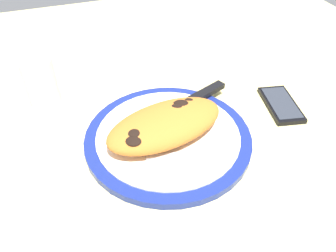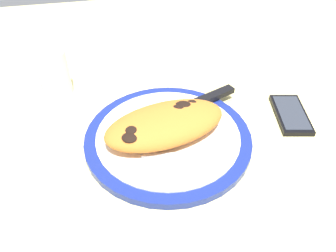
# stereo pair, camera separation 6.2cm
# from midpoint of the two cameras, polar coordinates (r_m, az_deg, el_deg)

# --- Properties ---
(ground_plane) EXTENTS (1.50, 1.50, 0.03)m
(ground_plane) POSITION_cam_midpoint_polar(r_m,az_deg,el_deg) (0.65, 2.71, -3.60)
(ground_plane) COLOR #E5D684
(plate) EXTENTS (0.31, 0.31, 0.02)m
(plate) POSITION_cam_midpoint_polar(r_m,az_deg,el_deg) (0.64, 2.77, -2.10)
(plate) COLOR navy
(plate) RESTS_ON ground_plane
(calzone) EXTENTS (0.25, 0.16, 0.05)m
(calzone) POSITION_cam_midpoint_polar(r_m,az_deg,el_deg) (0.61, 2.29, 0.49)
(calzone) COLOR orange
(calzone) RESTS_ON plate
(fork) EXTENTS (0.16, 0.05, 0.00)m
(fork) POSITION_cam_midpoint_polar(r_m,az_deg,el_deg) (0.59, 7.70, -5.00)
(fork) COLOR silver
(fork) RESTS_ON plate
(knife) EXTENTS (0.23, 0.11, 0.01)m
(knife) POSITION_cam_midpoint_polar(r_m,az_deg,el_deg) (0.70, 8.12, 4.00)
(knife) COLOR silver
(knife) RESTS_ON plate
(smartphone) EXTENTS (0.08, 0.13, 0.01)m
(smartphone) POSITION_cam_midpoint_polar(r_m,az_deg,el_deg) (0.75, 22.37, 1.76)
(smartphone) COLOR black
(smartphone) RESTS_ON ground_plane
(water_glass) EXTENTS (0.07, 0.07, 0.10)m
(water_glass) POSITION_cam_midpoint_polar(r_m,az_deg,el_deg) (0.77, -16.54, 8.07)
(water_glass) COLOR silver
(water_glass) RESTS_ON ground_plane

